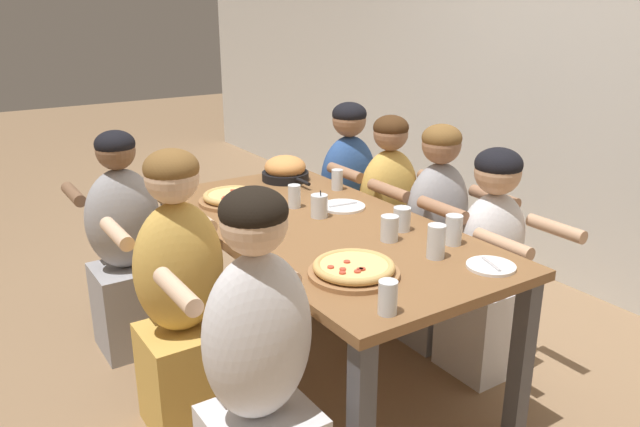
{
  "coord_description": "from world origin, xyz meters",
  "views": [
    {
      "loc": [
        2.19,
        -1.44,
        1.7
      ],
      "look_at": [
        0.0,
        0.0,
        0.81
      ],
      "focal_mm": 35.0,
      "sensor_mm": 36.0,
      "label": 1
    }
  ],
  "objects_px": {
    "drinking_glass_d": "(337,181)",
    "diner_far_midright": "(489,271)",
    "empty_plate_b": "(343,206)",
    "drinking_glass_b": "(436,243)",
    "drinking_glass_e": "(294,198)",
    "pizza_board_main": "(232,198)",
    "diner_near_right": "(259,384)",
    "diner_far_midleft": "(388,225)",
    "drinking_glass_c": "(389,230)",
    "pizza_board_second": "(354,269)",
    "diner_far_center": "(436,245)",
    "diner_near_center": "(182,305)",
    "diner_near_left": "(126,254)",
    "empty_plate_a": "(491,266)",
    "drinking_glass_a": "(388,299)",
    "diner_far_left": "(348,205)",
    "skillet_bowl": "(285,170)",
    "drinking_glass_f": "(402,221)",
    "cocktail_glass_blue": "(319,207)",
    "drinking_glass_g": "(453,231)"
  },
  "relations": [
    {
      "from": "drinking_glass_d",
      "to": "diner_far_left",
      "type": "height_order",
      "value": "diner_far_left"
    },
    {
      "from": "drinking_glass_a",
      "to": "diner_near_left",
      "type": "relative_size",
      "value": 0.1
    },
    {
      "from": "cocktail_glass_blue",
      "to": "diner_near_center",
      "type": "bearing_deg",
      "value": -81.82
    },
    {
      "from": "drinking_glass_e",
      "to": "diner_far_midleft",
      "type": "bearing_deg",
      "value": 96.07
    },
    {
      "from": "diner_near_center",
      "to": "pizza_board_main",
      "type": "bearing_deg",
      "value": 47.06
    },
    {
      "from": "pizza_board_main",
      "to": "drinking_glass_b",
      "type": "distance_m",
      "value": 1.12
    },
    {
      "from": "drinking_glass_d",
      "to": "diner_far_midleft",
      "type": "height_order",
      "value": "diner_far_midleft"
    },
    {
      "from": "drinking_glass_e",
      "to": "diner_far_center",
      "type": "relative_size",
      "value": 0.1
    },
    {
      "from": "diner_far_center",
      "to": "diner_far_midleft",
      "type": "bearing_deg",
      "value": -90.0
    },
    {
      "from": "pizza_board_second",
      "to": "drinking_glass_g",
      "type": "relative_size",
      "value": 2.71
    },
    {
      "from": "drinking_glass_c",
      "to": "diner_near_center",
      "type": "bearing_deg",
      "value": -110.8
    },
    {
      "from": "empty_plate_a",
      "to": "diner_near_left",
      "type": "relative_size",
      "value": 0.16
    },
    {
      "from": "pizza_board_second",
      "to": "diner_far_left",
      "type": "bearing_deg",
      "value": 144.86
    },
    {
      "from": "drinking_glass_c",
      "to": "drinking_glass_g",
      "type": "height_order",
      "value": "drinking_glass_g"
    },
    {
      "from": "skillet_bowl",
      "to": "cocktail_glass_blue",
      "type": "height_order",
      "value": "skillet_bowl"
    },
    {
      "from": "drinking_glass_c",
      "to": "diner_far_center",
      "type": "distance_m",
      "value": 0.67
    },
    {
      "from": "pizza_board_main",
      "to": "pizza_board_second",
      "type": "relative_size",
      "value": 0.98
    },
    {
      "from": "skillet_bowl",
      "to": "drinking_glass_a",
      "type": "bearing_deg",
      "value": -18.67
    },
    {
      "from": "pizza_board_second",
      "to": "empty_plate_a",
      "type": "distance_m",
      "value": 0.52
    },
    {
      "from": "diner_near_left",
      "to": "diner_far_midleft",
      "type": "distance_m",
      "value": 1.4
    },
    {
      "from": "skillet_bowl",
      "to": "diner_near_right",
      "type": "bearing_deg",
      "value": -33.26
    },
    {
      "from": "diner_far_center",
      "to": "diner_far_left",
      "type": "distance_m",
      "value": 0.76
    },
    {
      "from": "drinking_glass_c",
      "to": "diner_near_left",
      "type": "xyz_separation_m",
      "value": [
        -1.05,
        -0.81,
        -0.29
      ]
    },
    {
      "from": "diner_near_left",
      "to": "diner_far_midright",
      "type": "bearing_deg",
      "value": -39.93
    },
    {
      "from": "drinking_glass_a",
      "to": "drinking_glass_d",
      "type": "xyz_separation_m",
      "value": [
        -1.22,
        0.65,
        -0.0
      ]
    },
    {
      "from": "empty_plate_b",
      "to": "drinking_glass_a",
      "type": "distance_m",
      "value": 1.08
    },
    {
      "from": "drinking_glass_b",
      "to": "empty_plate_a",
      "type": "bearing_deg",
      "value": 29.94
    },
    {
      "from": "diner_far_midleft",
      "to": "drinking_glass_c",
      "type": "bearing_deg",
      "value": 50.62
    },
    {
      "from": "drinking_glass_d",
      "to": "pizza_board_second",
      "type": "bearing_deg",
      "value": -31.59
    },
    {
      "from": "empty_plate_b",
      "to": "drinking_glass_g",
      "type": "distance_m",
      "value": 0.65
    },
    {
      "from": "empty_plate_b",
      "to": "drinking_glass_b",
      "type": "distance_m",
      "value": 0.71
    },
    {
      "from": "empty_plate_b",
      "to": "diner_far_midleft",
      "type": "bearing_deg",
      "value": 114.01
    },
    {
      "from": "drinking_glass_e",
      "to": "pizza_board_main",
      "type": "bearing_deg",
      "value": -136.08
    },
    {
      "from": "diner_far_midright",
      "to": "diner_near_left",
      "type": "xyz_separation_m",
      "value": [
        -1.13,
        -1.35,
        0.01
      ]
    },
    {
      "from": "drinking_glass_b",
      "to": "pizza_board_second",
      "type": "bearing_deg",
      "value": -96.1
    },
    {
      "from": "drinking_glass_d",
      "to": "diner_far_midright",
      "type": "height_order",
      "value": "diner_far_midright"
    },
    {
      "from": "diner_far_center",
      "to": "diner_near_center",
      "type": "distance_m",
      "value": 1.35
    },
    {
      "from": "drinking_glass_c",
      "to": "diner_far_midleft",
      "type": "distance_m",
      "value": 0.9
    },
    {
      "from": "skillet_bowl",
      "to": "drinking_glass_f",
      "type": "relative_size",
      "value": 3.62
    },
    {
      "from": "diner_far_center",
      "to": "diner_near_center",
      "type": "xyz_separation_m",
      "value": [
        -0.03,
        -1.35,
        0.03
      ]
    },
    {
      "from": "skillet_bowl",
      "to": "drinking_glass_e",
      "type": "height_order",
      "value": "skillet_bowl"
    },
    {
      "from": "drinking_glass_f",
      "to": "drinking_glass_g",
      "type": "relative_size",
      "value": 0.84
    },
    {
      "from": "diner_far_midleft",
      "to": "diner_far_midright",
      "type": "bearing_deg",
      "value": 90.0
    },
    {
      "from": "drinking_glass_e",
      "to": "diner_near_right",
      "type": "height_order",
      "value": "diner_near_right"
    },
    {
      "from": "pizza_board_main",
      "to": "cocktail_glass_blue",
      "type": "distance_m",
      "value": 0.48
    },
    {
      "from": "drinking_glass_d",
      "to": "diner_near_left",
      "type": "relative_size",
      "value": 0.1
    },
    {
      "from": "drinking_glass_b",
      "to": "drinking_glass_c",
      "type": "relative_size",
      "value": 1.26
    },
    {
      "from": "drinking_glass_b",
      "to": "diner_near_center",
      "type": "xyz_separation_m",
      "value": [
        -0.55,
        -0.84,
        -0.26
      ]
    },
    {
      "from": "empty_plate_b",
      "to": "diner_near_left",
      "type": "xyz_separation_m",
      "value": [
        -0.59,
        -0.9,
        -0.25
      ]
    },
    {
      "from": "cocktail_glass_blue",
      "to": "drinking_glass_b",
      "type": "xyz_separation_m",
      "value": [
        0.65,
        0.11,
        0.01
      ]
    }
  ]
}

